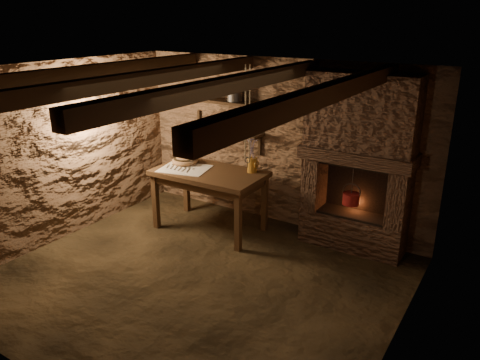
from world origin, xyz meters
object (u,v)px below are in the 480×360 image
Objects in this scene: work_table at (210,198)px; wooden_bowl at (185,161)px; iron_stockpot at (235,95)px; red_pot at (351,198)px; stoneware_jug at (252,158)px.

work_table is 4.09× the size of wooden_bowl.
red_pot is (1.86, -0.12, -1.15)m from iron_stockpot.
wooden_bowl reaches higher than work_table.
wooden_bowl is 1.59× the size of iron_stockpot.
work_table is 2.89× the size of red_pot.
iron_stockpot reaches higher than red_pot.
wooden_bowl is (-1.03, -0.20, -0.16)m from stoneware_jug.
work_table is 6.52× the size of iron_stockpot.
iron_stockpot is at bearing 176.30° from red_pot.
work_table is at bearing -164.77° from red_pot.
work_table is at bearing -156.32° from stoneware_jug.
stoneware_jug reaches higher than red_pot.
stoneware_jug is at bearing -170.61° from red_pot.
red_pot is (1.89, 0.51, 0.23)m from work_table.
wooden_bowl is at bearing -133.96° from iron_stockpot.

